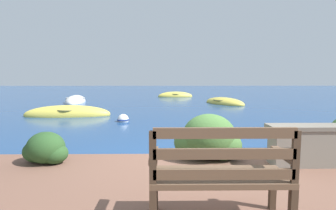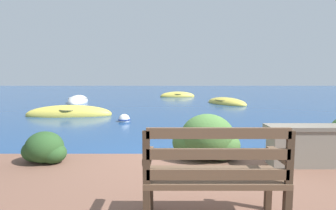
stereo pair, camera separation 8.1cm
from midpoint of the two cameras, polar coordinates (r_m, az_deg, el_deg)
ground_plane at (r=4.74m, az=6.10°, el=-13.05°), size 80.00×80.00×0.00m
park_bench at (r=2.46m, az=10.73°, el=-14.33°), size 1.26×0.48×0.93m
hedge_clump_far_left at (r=4.56m, az=-25.16°, el=-8.72°), size 0.72×0.52×0.49m
hedge_clump_left at (r=4.34m, az=8.59°, el=-7.45°), size 1.09×0.79×0.74m
rowboat_nearest at (r=11.15m, az=-20.78°, el=-1.91°), size 3.41×1.16×0.76m
rowboat_mid at (r=15.41m, az=12.49°, el=0.47°), size 2.51×3.22×0.64m
rowboat_far at (r=16.74m, az=-19.15°, el=0.75°), size 1.60×3.19×0.77m
rowboat_outer at (r=20.09m, az=1.90°, el=1.94°), size 2.70×1.11×0.72m
mooring_buoy at (r=9.26m, az=-9.54°, el=-3.15°), size 0.43×0.43×0.39m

